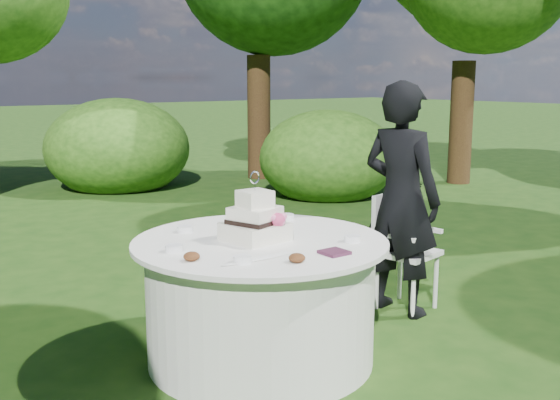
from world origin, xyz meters
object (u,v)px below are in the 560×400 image
(guest, at_px, (401,199))
(cake, at_px, (256,222))
(chair, at_px, (399,241))
(table, at_px, (261,299))
(napkins, at_px, (334,252))

(guest, xyz_separation_m, cake, (-1.35, -0.08, 0.02))
(guest, distance_m, chair, 0.36)
(cake, relative_size, chair, 0.49)
(chair, bearing_deg, table, -173.22)
(table, distance_m, cake, 0.50)
(napkins, distance_m, cake, 0.57)
(napkins, xyz_separation_m, table, (-0.15, 0.51, -0.39))
(napkins, relative_size, cake, 0.33)
(cake, distance_m, chair, 1.48)
(table, bearing_deg, napkins, -73.74)
(cake, bearing_deg, napkins, -71.94)
(napkins, distance_m, guest, 1.33)
(guest, bearing_deg, cake, 83.28)
(guest, xyz_separation_m, chair, (0.08, 0.07, -0.35))
(chair, bearing_deg, napkins, -151.45)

